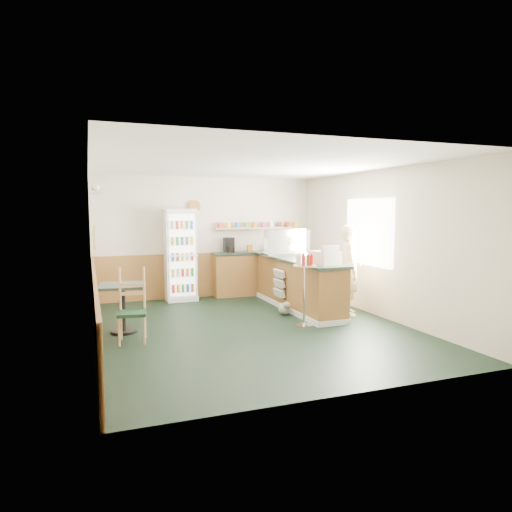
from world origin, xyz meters
name	(u,v)px	position (x,y,z in m)	size (l,w,h in m)	color
ground	(252,327)	(0.00, 0.00, 0.00)	(6.00, 6.00, 0.00)	black
room_envelope	(226,235)	(-0.23, 0.73, 1.52)	(5.04, 6.02, 2.72)	beige
service_counter	(297,286)	(1.35, 1.07, 0.46)	(0.68, 3.01, 1.01)	#955F30
back_counter	(259,271)	(1.19, 2.80, 0.55)	(2.24, 0.42, 1.69)	#955F30
drinks_fridge	(180,255)	(-0.67, 2.74, 1.00)	(0.66, 0.54, 1.99)	white
display_case	(285,243)	(1.35, 1.70, 1.28)	(0.96, 0.50, 0.54)	silver
cash_register	(325,258)	(1.35, -0.02, 1.13)	(0.42, 0.44, 0.24)	beige
shopkeeper	(350,270)	(2.05, 0.26, 0.85)	(0.57, 0.41, 1.70)	tan
condiment_stand	(304,278)	(0.87, -0.21, 0.83)	(0.39, 0.39, 1.22)	silver
newspaper_rack	(279,284)	(0.99, 1.16, 0.51)	(0.10, 0.48, 0.56)	black
cafe_table	(123,299)	(-2.05, 0.40, 0.56)	(0.78, 0.78, 0.79)	black
cafe_chair	(131,303)	(-1.96, -0.11, 0.58)	(0.47, 0.47, 1.11)	#15301C
dog_doorstop	(285,308)	(0.89, 0.65, 0.13)	(0.23, 0.29, 0.27)	gray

